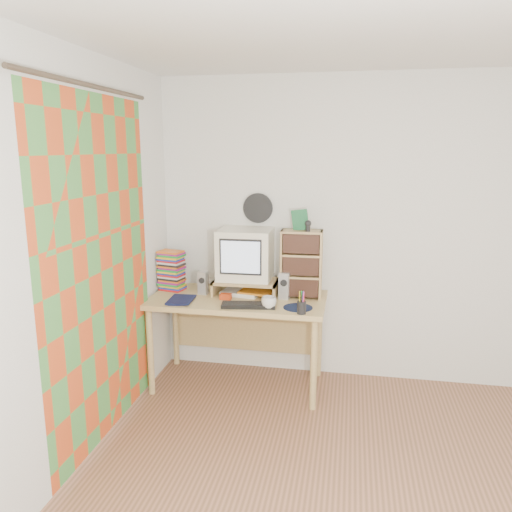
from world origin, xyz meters
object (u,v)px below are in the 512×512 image
at_px(crt_monitor, 245,254).
at_px(mug, 269,303).
at_px(diary, 169,298).
at_px(desk, 239,311).
at_px(cd_rack, 301,264).
at_px(dvd_stack, 172,274).
at_px(keyboard, 248,305).

bearing_deg(crt_monitor, mug, -56.17).
bearing_deg(mug, diary, 177.18).
distance_m(crt_monitor, mug, 0.54).
bearing_deg(desk, cd_rack, 5.84).
bearing_deg(dvd_stack, crt_monitor, 15.68).
bearing_deg(dvd_stack, diary, -60.94).
xyz_separation_m(cd_rack, mug, (-0.20, -0.34, -0.23)).
height_order(crt_monitor, mug, crt_monitor).
bearing_deg(diary, desk, 22.93).
xyz_separation_m(keyboard, diary, (-0.64, 0.03, 0.01)).
relative_size(crt_monitor, dvd_stack, 1.56).
height_order(desk, diary, diary).
height_order(mug, diary, mug).
bearing_deg(desk, keyboard, -64.65).
bearing_deg(diary, mug, -6.29).
bearing_deg(desk, crt_monitor, 70.83).
distance_m(desk, keyboard, 0.35).
bearing_deg(diary, dvd_stack, 103.09).
xyz_separation_m(desk, cd_rack, (0.49, 0.05, 0.40)).
distance_m(desk, mug, 0.45).
distance_m(keyboard, dvd_stack, 0.81).
relative_size(desk, keyboard, 3.47).
relative_size(cd_rack, diary, 2.36).
bearing_deg(mug, desk, 135.23).
height_order(dvd_stack, diary, dvd_stack).
distance_m(crt_monitor, dvd_stack, 0.65).
relative_size(desk, mug, 12.46).
distance_m(cd_rack, diary, 1.07).
distance_m(crt_monitor, diary, 0.70).
relative_size(crt_monitor, mug, 3.82).
distance_m(desk, diary, 0.58).
relative_size(desk, dvd_stack, 5.10).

